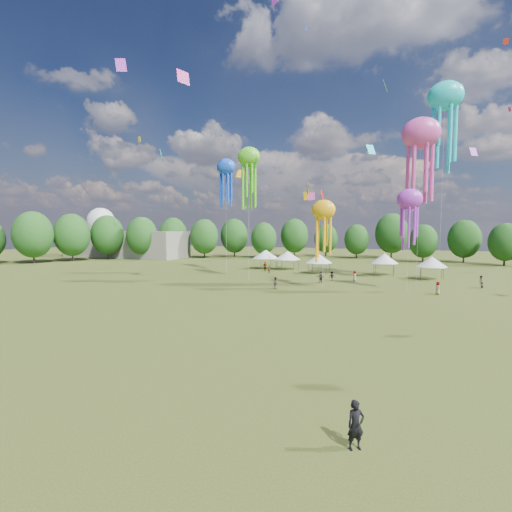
% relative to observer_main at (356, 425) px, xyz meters
% --- Properties ---
extents(ground, '(300.00, 300.00, 0.00)m').
position_rel_observer_main_xyz_m(ground, '(-7.85, 2.58, -0.96)').
color(ground, '#384416').
rests_on(ground, ground).
extents(observer_main, '(0.84, 0.79, 1.92)m').
position_rel_observer_main_xyz_m(observer_main, '(0.00, 0.00, 0.00)').
color(observer_main, black).
rests_on(observer_main, ground).
extents(spectator_near, '(1.00, 0.89, 1.70)m').
position_rel_observer_main_xyz_m(spectator_near, '(-15.67, 34.52, -0.11)').
color(spectator_near, gray).
rests_on(spectator_near, ground).
extents(spectators_far, '(37.88, 17.03, 1.92)m').
position_rel_observer_main_xyz_m(spectators_far, '(-7.22, 46.42, -0.09)').
color(spectators_far, gray).
rests_on(spectators_far, ground).
extents(festival_tents, '(37.66, 10.62, 4.14)m').
position_rel_observer_main_xyz_m(festival_tents, '(-13.26, 57.71, 2.09)').
color(festival_tents, '#47474C').
rests_on(festival_tents, ground).
extents(show_kites, '(42.31, 15.36, 31.09)m').
position_rel_observer_main_xyz_m(show_kites, '(-3.88, 46.45, 19.07)').
color(show_kites, '#5ADB24').
rests_on(show_kites, ground).
extents(small_kites, '(78.28, 59.67, 45.87)m').
position_rel_observer_main_xyz_m(small_kites, '(-6.73, 44.91, 29.31)').
color(small_kites, '#5ADB24').
rests_on(small_kites, ground).
extents(treeline, '(201.57, 95.24, 13.43)m').
position_rel_observer_main_xyz_m(treeline, '(-11.72, 65.09, 5.58)').
color(treeline, '#38281C').
rests_on(treeline, ground).
extents(hangar, '(40.00, 12.00, 8.00)m').
position_rel_observer_main_xyz_m(hangar, '(-79.85, 74.58, 3.04)').
color(hangar, gray).
rests_on(hangar, ground).
extents(radome, '(9.00, 9.00, 16.00)m').
position_rel_observer_main_xyz_m(radome, '(-95.85, 80.58, 9.02)').
color(radome, white).
rests_on(radome, ground).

